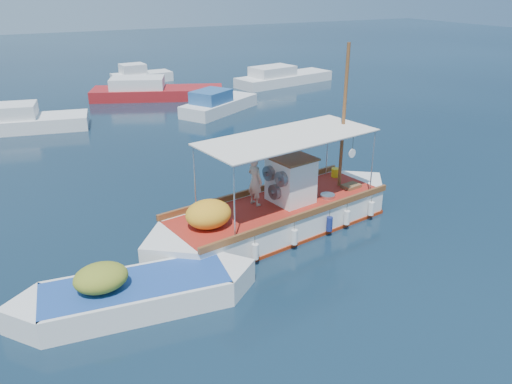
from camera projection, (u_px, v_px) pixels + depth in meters
name	position (u px, v px, depth m)	size (l,w,h in m)	color
ground	(266.00, 226.00, 18.11)	(160.00, 160.00, 0.00)	black
fishing_caique	(277.00, 215.00, 17.66)	(10.48, 4.11, 6.48)	white
dinghy	(134.00, 296.00, 13.51)	(6.82, 2.44, 1.67)	white
bg_boat_nw	(29.00, 122.00, 29.52)	(6.58, 3.54, 1.80)	silver
bg_boat_n	(154.00, 92.00, 37.39)	(10.00, 6.11, 1.80)	maroon
bg_boat_ne	(218.00, 105.00, 33.51)	(6.33, 5.04, 1.80)	silver
bg_boat_e	(282.00, 78.00, 42.59)	(9.30, 4.34, 1.80)	silver
bg_boat_far_n	(140.00, 76.00, 43.47)	(5.16, 2.34, 1.80)	silver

